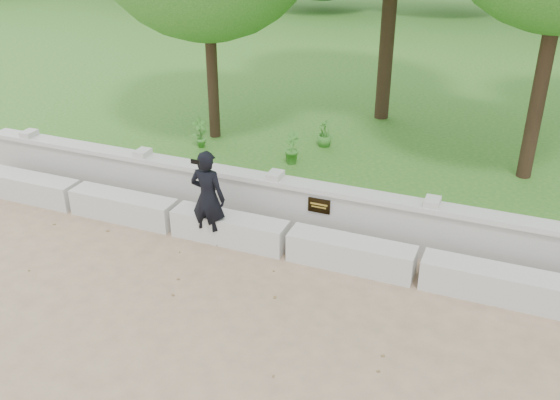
{
  "coord_description": "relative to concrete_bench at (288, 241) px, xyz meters",
  "views": [
    {
      "loc": [
        3.0,
        -5.79,
        5.09
      ],
      "look_at": [
        -0.14,
        1.91,
        0.9
      ],
      "focal_mm": 40.0,
      "sensor_mm": 36.0,
      "label": 1
    }
  ],
  "objects": [
    {
      "name": "ground",
      "position": [
        -0.0,
        -1.9,
        -0.22
      ],
      "size": [
        80.0,
        80.0,
        0.0
      ],
      "primitive_type": "plane",
      "color": "#9F8161",
      "rests_on": "ground"
    },
    {
      "name": "lawn",
      "position": [
        -0.0,
        12.1,
        -0.1
      ],
      "size": [
        40.0,
        22.0,
        0.25
      ],
      "primitive_type": "cube",
      "color": "#235D17",
      "rests_on": "ground"
    },
    {
      "name": "concrete_bench",
      "position": [
        0.0,
        0.0,
        0.0
      ],
      "size": [
        11.9,
        0.45,
        0.45
      ],
      "color": "#BBB8B0",
      "rests_on": "ground"
    },
    {
      "name": "parapet_wall",
      "position": [
        0.0,
        0.7,
        0.24
      ],
      "size": [
        12.5,
        0.35,
        0.9
      ],
      "color": "#AFADA6",
      "rests_on": "ground"
    },
    {
      "name": "man_main",
      "position": [
        -1.28,
        -0.14,
        0.56
      ],
      "size": [
        0.58,
        0.52,
        1.57
      ],
      "color": "black",
      "rests_on": "ground"
    },
    {
      "name": "shrub_a",
      "position": [
        -3.05,
        2.83,
        0.35
      ],
      "size": [
        0.38,
        0.41,
        0.64
      ],
      "primitive_type": "imported",
      "rotation": [
        0.0,
        0.0,
        0.98
      ],
      "color": "#3D7F2B",
      "rests_on": "lawn"
    },
    {
      "name": "shrub_b",
      "position": [
        -1.03,
        2.79,
        0.33
      ],
      "size": [
        0.42,
        0.43,
        0.62
      ],
      "primitive_type": "imported",
      "rotation": [
        0.0,
        0.0,
        2.17
      ],
      "color": "#3D7F2B",
      "rests_on": "lawn"
    },
    {
      "name": "shrub_d",
      "position": [
        -0.71,
        3.87,
        0.32
      ],
      "size": [
        0.38,
        0.4,
        0.59
      ],
      "primitive_type": "imported",
      "rotation": [
        0.0,
        0.0,
        5.01
      ],
      "color": "#3D7F2B",
      "rests_on": "lawn"
    }
  ]
}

